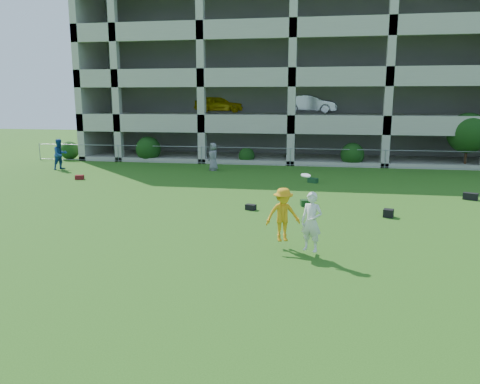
% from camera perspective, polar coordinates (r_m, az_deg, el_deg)
% --- Properties ---
extents(ground, '(100.00, 100.00, 0.00)m').
position_cam_1_polar(ground, '(12.55, 0.28, -9.06)').
color(ground, '#235114').
rests_on(ground, ground).
extents(bystander_a, '(1.07, 1.15, 1.90)m').
position_cam_1_polar(bystander_a, '(31.30, -21.08, 4.33)').
color(bystander_a, navy).
rests_on(bystander_a, ground).
extents(bystander_c, '(0.95, 0.99, 1.71)m').
position_cam_1_polar(bystander_c, '(28.81, -3.28, 4.32)').
color(bystander_c, slate).
rests_on(bystander_c, ground).
extents(bag_black_b, '(0.46, 0.37, 0.22)m').
position_cam_1_polar(bag_black_b, '(18.67, 1.32, -1.85)').
color(bag_black_b, black).
rests_on(bag_black_b, ground).
extents(bag_green_c, '(0.56, 0.45, 0.26)m').
position_cam_1_polar(bag_green_c, '(19.54, 8.13, -1.31)').
color(bag_green_c, '#133415').
rests_on(bag_green_c, ground).
extents(crate_d, '(0.43, 0.43, 0.30)m').
position_cam_1_polar(crate_d, '(18.39, 17.64, -2.47)').
color(crate_d, black).
rests_on(crate_d, ground).
extents(bag_black_e, '(0.67, 0.51, 0.30)m').
position_cam_1_polar(bag_black_e, '(22.87, 26.28, -0.47)').
color(bag_black_e, black).
rests_on(bag_black_e, ground).
extents(bag_red_f, '(0.51, 0.39, 0.24)m').
position_cam_1_polar(bag_red_f, '(27.12, -18.97, 1.71)').
color(bag_red_f, '#52110E').
rests_on(bag_red_f, ground).
extents(bag_green_g, '(0.58, 0.51, 0.25)m').
position_cam_1_polar(bag_green_g, '(24.93, 8.88, 1.41)').
color(bag_green_g, '#153A1A').
rests_on(bag_green_g, ground).
extents(frisbee_contest, '(1.79, 1.35, 2.14)m').
position_cam_1_polar(frisbee_contest, '(13.57, 6.26, -3.00)').
color(frisbee_contest, orange).
rests_on(frisbee_contest, ground).
extents(parking_garage, '(30.00, 14.00, 12.00)m').
position_cam_1_polar(parking_garage, '(39.38, 7.17, 13.67)').
color(parking_garage, '#9E998C').
rests_on(parking_garage, ground).
extents(fence, '(36.06, 0.06, 1.20)m').
position_cam_1_polar(fence, '(30.89, 6.15, 4.30)').
color(fence, gray).
rests_on(fence, ground).
extents(shrub_row, '(34.38, 2.52, 3.50)m').
position_cam_1_polar(shrub_row, '(31.54, 14.66, 5.78)').
color(shrub_row, '#163D11').
rests_on(shrub_row, ground).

